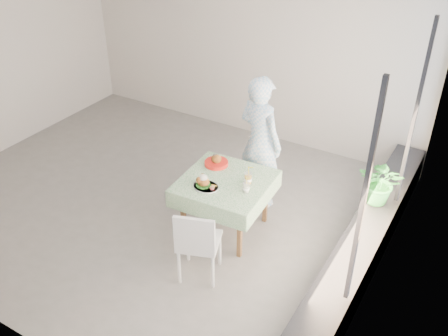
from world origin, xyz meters
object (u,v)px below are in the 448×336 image
Objects in this scene: diner at (260,142)px; main_dish at (204,183)px; chair_far at (253,185)px; juice_cup_orange at (248,179)px; potted_plant at (381,182)px; cafe_table at (225,199)px; chair_near at (199,255)px.

main_dish is at bearing 94.97° from diner.
main_dish is (-0.16, -0.95, 0.52)m from chair_far.
potted_plant is (1.37, 0.77, -0.02)m from juice_cup_orange.
cafe_table is 0.61× the size of diner.
chair_near is 2.93× the size of main_dish.
diner is 1.06m from main_dish.
chair_far is 0.49× the size of diner.
main_dish reaches higher than chair_far.
chair_far is at bearing 88.42° from cafe_table.
juice_cup_orange reaches higher than chair_far.
chair_near is 0.84m from main_dish.
chair_near is at bearing -95.88° from juice_cup_orange.
juice_cup_orange reaches higher than cafe_table.
juice_cup_orange reaches higher than chair_near.
chair_near is 2.30m from potted_plant.
cafe_table is 1.18× the size of chair_near.
chair_near is at bearing -78.91° from cafe_table.
juice_cup_orange is at bearing 39.77° from main_dish.
chair_far is (0.02, 0.70, -0.19)m from cafe_table.
potted_plant reaches higher than chair_near.
juice_cup_orange is (0.10, 0.93, 0.52)m from chair_near.
diner is 1.58m from potted_plant.
chair_far is 0.86m from juice_cup_orange.
chair_near is 3.30× the size of juice_cup_orange.
chair_far reaches higher than cafe_table.
potted_plant reaches higher than juice_cup_orange.
juice_cup_orange is at bearing -68.71° from chair_far.
juice_cup_orange is (0.40, 0.33, 0.01)m from main_dish.
cafe_table is at bearing -152.48° from potted_plant.
juice_cup_orange reaches higher than main_dish.
chair_near is at bearing -84.59° from chair_far.
main_dish is 2.09m from potted_plant.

